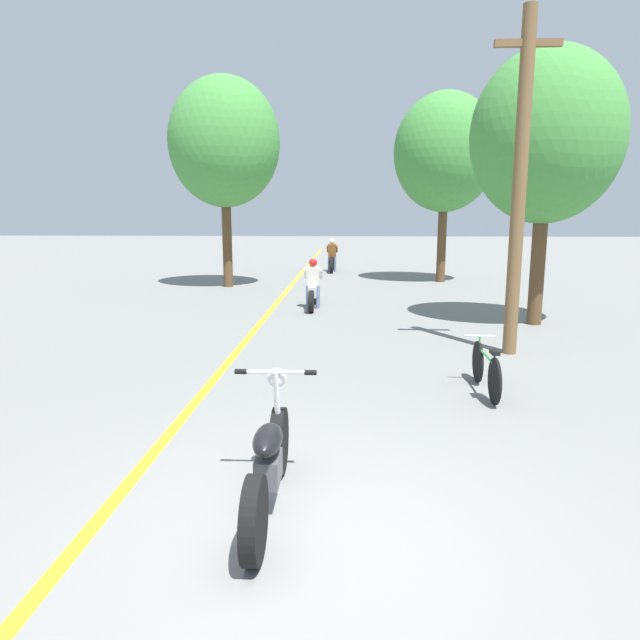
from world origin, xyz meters
TOP-DOWN VIEW (x-y plane):
  - ground_plane at (0.00, 0.00)m, footprint 120.00×120.00m
  - lane_stripe_center at (-1.70, 12.39)m, footprint 0.14×48.00m
  - utility_pole at (3.24, 6.12)m, footprint 1.10×0.24m
  - roadside_tree_right_near at (4.55, 8.95)m, footprint 3.25×2.92m
  - roadside_tree_right_far at (3.69, 17.14)m, footprint 3.65×3.28m
  - roadside_tree_left at (-3.84, 15.29)m, footprint 3.68×3.32m
  - motorcycle_foreground at (-0.32, 0.43)m, footprint 0.75×2.10m
  - motorcycle_rider_lead at (-0.62, 10.92)m, footprint 0.50×2.05m
  - motorcycle_rider_far at (-0.43, 20.68)m, footprint 0.50×2.10m
  - bicycle_parked at (2.27, 3.77)m, footprint 0.44×1.63m

SIDE VIEW (x-z plane):
  - ground_plane at x=0.00m, z-range 0.00..0.00m
  - lane_stripe_center at x=-1.70m, z-range 0.00..0.01m
  - bicycle_parked at x=2.27m, z-range -0.02..0.70m
  - motorcycle_foreground at x=-0.32m, z-range -0.12..0.96m
  - motorcycle_rider_lead at x=-0.62m, z-range -0.16..1.16m
  - motorcycle_rider_far at x=-0.43m, z-range -0.18..1.25m
  - utility_pole at x=3.24m, z-range 0.09..5.92m
  - roadside_tree_right_near at x=4.55m, z-range 1.11..7.10m
  - roadside_tree_right_far at x=3.69m, z-range 1.25..7.97m
  - roadside_tree_left at x=-3.84m, z-range 1.32..8.24m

